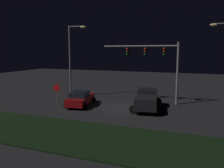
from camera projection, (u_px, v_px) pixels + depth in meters
The scene contains 7 objects.
ground_plane at pixel (118, 107), 23.65m from camera, with size 80.00×80.00×0.00m, color black.
grass_median at pixel (74, 135), 15.62m from camera, with size 25.98×5.70×0.10m, color black.
pickup_truck at pixel (147, 99), 22.82m from camera, with size 3.48×5.66×1.80m.
car_sedan at pixel (80, 99), 24.13m from camera, with size 2.98×4.65×1.51m.
traffic_signal_gantry at pixel (154, 57), 25.01m from camera, with size 8.32×0.56×6.50m.
street_lamp_left at pixel (73, 53), 28.25m from camera, with size 2.32×0.44×8.58m.
stop_sign at pixel (57, 91), 24.10m from camera, with size 0.76×0.08×2.23m.
Camera 1 is at (7.78, -21.75, 5.60)m, focal length 37.78 mm.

